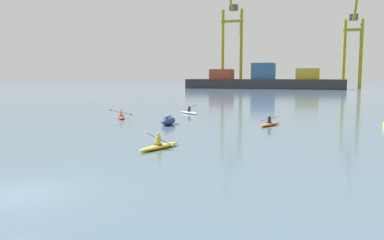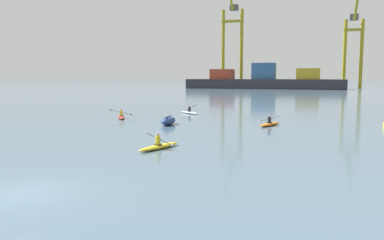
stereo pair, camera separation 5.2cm
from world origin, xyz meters
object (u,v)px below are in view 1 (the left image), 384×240
(gantry_crane_west_mid, at_px, (353,40))
(kayak_white, at_px, (189,112))
(kayak_red, at_px, (121,117))
(container_barge, at_px, (263,81))
(kayak_orange, at_px, (270,124))
(kayak_yellow, at_px, (159,146))
(capsized_dinghy, at_px, (168,121))
(gantry_crane_west, at_px, (232,34))

(gantry_crane_west_mid, distance_m, kayak_white, 108.56)
(gantry_crane_west_mid, distance_m, kayak_red, 116.31)
(gantry_crane_west_mid, relative_size, kayak_red, 10.47)
(gantry_crane_west_mid, bearing_deg, kayak_red, -104.73)
(container_barge, xyz_separation_m, kayak_orange, (14.26, -99.07, -2.45))
(kayak_yellow, bearing_deg, gantry_crane_west_mid, 81.38)
(capsized_dinghy, bearing_deg, gantry_crane_west_mid, 78.79)
(kayak_yellow, bearing_deg, kayak_orange, 69.44)
(capsized_dinghy, bearing_deg, kayak_yellow, -71.07)
(container_barge, xyz_separation_m, capsized_dinghy, (5.68, -101.22, -2.27))
(gantry_crane_west, height_order, gantry_crane_west_mid, gantry_crane_west)
(kayak_orange, relative_size, kayak_white, 1.13)
(kayak_white, bearing_deg, kayak_red, -126.07)
(container_barge, height_order, kayak_white, container_barge)
(gantry_crane_west, distance_m, kayak_white, 104.60)
(gantry_crane_west, bearing_deg, container_barge, -37.73)
(kayak_red, relative_size, kayak_yellow, 0.94)
(gantry_crane_west_mid, bearing_deg, capsized_dinghy, -101.21)
(container_barge, bearing_deg, gantry_crane_west_mid, 25.55)
(kayak_white, bearing_deg, container_barge, 92.61)
(gantry_crane_west_mid, relative_size, capsized_dinghy, 12.47)
(container_barge, relative_size, gantry_crane_west_mid, 1.55)
(kayak_red, height_order, kayak_white, kayak_white)
(gantry_crane_west_mid, xyz_separation_m, kayak_white, (-24.30, -104.52, -16.47))
(kayak_yellow, height_order, kayak_white, kayak_white)
(gantry_crane_west, relative_size, kayak_red, 13.19)
(container_barge, bearing_deg, capsized_dinghy, -86.79)
(container_barge, bearing_deg, kayak_white, -87.39)
(kayak_red, bearing_deg, kayak_orange, -4.92)
(gantry_crane_west_mid, height_order, kayak_red, gantry_crane_west_mid)
(kayak_yellow, relative_size, kayak_orange, 1.00)
(kayak_red, relative_size, kayak_orange, 0.94)
(container_barge, xyz_separation_m, gantry_crane_west, (-13.38, 10.35, 16.96))
(container_barge, distance_m, kayak_orange, 100.12)
(container_barge, bearing_deg, kayak_red, -90.49)
(kayak_white, bearing_deg, capsized_dinghy, -81.49)
(kayak_yellow, distance_m, kayak_white, 21.75)
(gantry_crane_west_mid, height_order, kayak_yellow, gantry_crane_west_mid)
(capsized_dinghy, bearing_deg, kayak_red, 152.08)
(kayak_white, bearing_deg, kayak_yellow, -76.03)
(kayak_white, bearing_deg, gantry_crane_west_mid, 76.91)
(gantry_crane_west, relative_size, kayak_white, 14.04)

